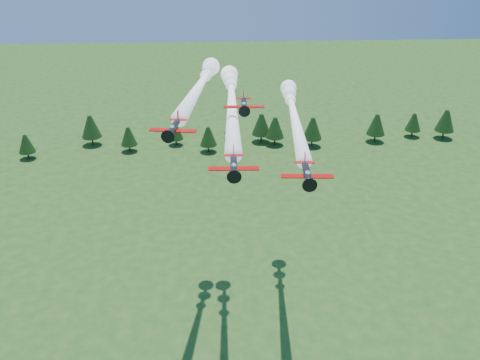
{
  "coord_description": "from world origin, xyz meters",
  "views": [
    {
      "loc": [
        -3.63,
        -73.73,
        76.76
      ],
      "look_at": [
        0.03,
        0.0,
        40.5
      ],
      "focal_mm": 40.0,
      "sensor_mm": 36.0,
      "label": 1
    }
  ],
  "objects_px": {
    "plane_lead": "(232,99)",
    "plane_left": "(201,83)",
    "plane_right": "(294,113)",
    "plane_slot": "(244,105)"
  },
  "relations": [
    {
      "from": "plane_right",
      "to": "plane_slot",
      "type": "bearing_deg",
      "value": -116.41
    },
    {
      "from": "plane_lead",
      "to": "plane_slot",
      "type": "relative_size",
      "value": 7.3
    },
    {
      "from": "plane_right",
      "to": "plane_left",
      "type": "bearing_deg",
      "value": -169.38
    },
    {
      "from": "plane_left",
      "to": "plane_slot",
      "type": "distance_m",
      "value": 18.41
    },
    {
      "from": "plane_left",
      "to": "plane_slot",
      "type": "relative_size",
      "value": 5.92
    },
    {
      "from": "plane_left",
      "to": "plane_right",
      "type": "distance_m",
      "value": 19.73
    },
    {
      "from": "plane_left",
      "to": "plane_lead",
      "type": "bearing_deg",
      "value": -34.19
    },
    {
      "from": "plane_lead",
      "to": "plane_left",
      "type": "distance_m",
      "value": 7.88
    },
    {
      "from": "plane_lead",
      "to": "plane_left",
      "type": "xyz_separation_m",
      "value": [
        -5.63,
        5.29,
        1.53
      ]
    },
    {
      "from": "plane_left",
      "to": "plane_slot",
      "type": "xyz_separation_m",
      "value": [
        7.21,
        -16.89,
        1.2
      ]
    }
  ]
}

